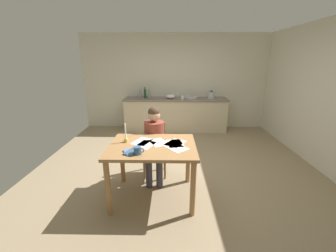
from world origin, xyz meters
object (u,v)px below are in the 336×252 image
object	(u,v)px
bottle_oil	(140,94)
mixing_bowl	(170,96)
bottle_wine_red	(149,94)
wine_glass_near_sink	(177,94)
book_cookery	(132,152)
person_seated	(154,139)
bottle_vinegar	(145,93)
teacup_on_counter	(183,98)
wine_glass_by_kettle	(173,94)
dining_table	(153,153)
book_magazine	(131,152)
stovetop_kettle	(211,95)
chair_at_table	(155,146)
candlestick	(126,137)
sink_unit	(191,98)
coffee_mug	(138,150)

from	to	relation	value
bottle_oil	mixing_bowl	xyz separation A→B (m)	(0.83, -0.10, -0.05)
bottle_wine_red	wine_glass_near_sink	xyz separation A→B (m)	(0.78, 0.10, 0.00)
book_cookery	wine_glass_near_sink	world-z (taller)	wine_glass_near_sink
person_seated	book_cookery	size ratio (longest dim) A/B	5.17
bottle_oil	bottle_vinegar	world-z (taller)	bottle_vinegar
teacup_on_counter	wine_glass_by_kettle	bearing A→B (deg)	129.50
dining_table	teacup_on_counter	distance (m)	2.99
book_magazine	wine_glass_near_sink	size ratio (longest dim) A/B	1.16
book_cookery	bottle_vinegar	size ratio (longest dim) A/B	0.79
book_magazine	teacup_on_counter	distance (m)	3.27
dining_table	stovetop_kettle	size ratio (longest dim) A/B	5.32
chair_at_table	candlestick	size ratio (longest dim) A/B	3.30
teacup_on_counter	dining_table	bearing A→B (deg)	-100.66
book_magazine	stovetop_kettle	bearing A→B (deg)	36.11
stovetop_kettle	wine_glass_near_sink	world-z (taller)	stovetop_kettle
book_cookery	wine_glass_by_kettle	bearing A→B (deg)	105.48
sink_unit	bottle_vinegar	world-z (taller)	bottle_vinegar
coffee_mug	sink_unit	size ratio (longest dim) A/B	0.36
stovetop_kettle	bottle_wine_red	bearing A→B (deg)	178.29
teacup_on_counter	sink_unit	bearing A→B (deg)	33.74
sink_unit	bottle_wine_red	size ratio (longest dim) A/B	1.47
sink_unit	mixing_bowl	xyz separation A→B (m)	(-0.55, -0.03, 0.03)
chair_at_table	candlestick	xyz separation A→B (m)	(-0.35, -0.58, 0.38)
stovetop_kettle	teacup_on_counter	xyz separation A→B (m)	(-0.78, -0.15, -0.05)
stovetop_kettle	wine_glass_by_kettle	world-z (taller)	stovetop_kettle
person_seated	candlestick	size ratio (longest dim) A/B	4.48
sink_unit	stovetop_kettle	distance (m)	0.56
candlestick	bottle_wine_red	distance (m)	3.02
sink_unit	bottle_oil	bearing A→B (deg)	177.44
coffee_mug	bottle_wine_red	bearing A→B (deg)	93.45
chair_at_table	book_cookery	world-z (taller)	chair_at_table
person_seated	wine_glass_by_kettle	bearing A→B (deg)	83.12
book_magazine	bottle_vinegar	distance (m)	3.40
bottle_oil	bottle_wine_red	size ratio (longest dim) A/B	1.04
bottle_oil	bottle_wine_red	bearing A→B (deg)	-3.66
person_seated	bottle_oil	bearing A→B (deg)	102.58
bottle_vinegar	chair_at_table	bearing A→B (deg)	-79.69
dining_table	candlestick	bearing A→B (deg)	164.39
stovetop_kettle	wine_glass_by_kettle	xyz separation A→B (m)	(-1.03, 0.15, 0.01)
person_seated	teacup_on_counter	world-z (taller)	person_seated
mixing_bowl	book_cookery	bearing A→B (deg)	-97.94
chair_at_table	book_cookery	xyz separation A→B (m)	(-0.20, -0.93, 0.31)
stovetop_kettle	coffee_mug	bearing A→B (deg)	-113.82
wine_glass_by_kettle	wine_glass_near_sink	bearing A→B (deg)	0.00
bottle_vinegar	wine_glass_near_sink	distance (m)	0.90
chair_at_table	book_magazine	bearing A→B (deg)	-103.41
person_seated	wine_glass_near_sink	size ratio (longest dim) A/B	7.76
bottle_oil	sink_unit	bearing A→B (deg)	-2.56
book_magazine	book_cookery	distance (m)	0.02
book_magazine	person_seated	bearing A→B (deg)	45.37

